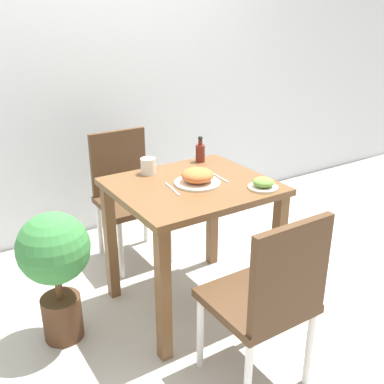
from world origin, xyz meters
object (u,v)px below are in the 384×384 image
(side_plate, at_px, (263,184))
(sauce_bottle, at_px, (200,152))
(chair_near, at_px, (269,296))
(drink_cup, at_px, (148,166))
(food_plate, at_px, (197,177))
(chair_far, at_px, (127,189))
(potted_plant_left, at_px, (55,261))

(side_plate, bearing_deg, sauce_bottle, 92.73)
(chair_near, bearing_deg, sauce_bottle, -107.45)
(side_plate, distance_m, drink_cup, 0.67)
(food_plate, xyz_separation_m, side_plate, (0.25, -0.24, -0.01))
(chair_far, bearing_deg, drink_cup, -97.79)
(chair_far, bearing_deg, chair_near, -90.39)
(chair_near, height_order, sauce_bottle, sauce_bottle)
(chair_far, xyz_separation_m, side_plate, (0.34, -1.00, 0.29))
(chair_near, relative_size, drink_cup, 9.66)
(side_plate, height_order, drink_cup, drink_cup)
(chair_far, distance_m, food_plate, 0.82)
(chair_far, bearing_deg, potted_plant_left, -137.86)
(chair_near, relative_size, chair_far, 1.00)
(sauce_bottle, distance_m, potted_plant_left, 1.07)
(chair_far, bearing_deg, food_plate, -83.68)
(potted_plant_left, bearing_deg, chair_near, -51.12)
(chair_near, xyz_separation_m, sauce_bottle, (0.32, 1.02, 0.33))
(chair_far, relative_size, sauce_bottle, 5.43)
(chair_near, distance_m, food_plate, 0.77)
(side_plate, bearing_deg, chair_far, 108.71)
(drink_cup, xyz_separation_m, sauce_bottle, (0.37, 0.03, 0.02))
(side_plate, bearing_deg, drink_cup, 126.96)
(food_plate, relative_size, side_plate, 1.58)
(chair_near, height_order, food_plate, chair_near)
(food_plate, relative_size, sauce_bottle, 1.54)
(potted_plant_left, bearing_deg, chair_far, 42.14)
(chair_far, distance_m, drink_cup, 0.56)
(food_plate, bearing_deg, chair_far, 96.32)
(sauce_bottle, bearing_deg, drink_cup, -176.15)
(sauce_bottle, bearing_deg, potted_plant_left, -169.66)
(food_plate, bearing_deg, chair_near, -97.52)
(side_plate, bearing_deg, chair_near, -126.93)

